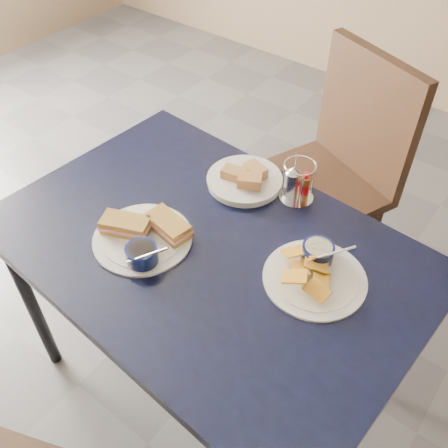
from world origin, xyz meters
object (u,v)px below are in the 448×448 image
Objects in this scene: bread_basket at (245,180)px; chair_far at (330,159)px; dining_table at (208,259)px; plantain_plate at (315,269)px; condiment_caddy at (297,184)px; sandwich_plate at (145,235)px.

chair_far is at bearing 82.18° from bread_basket.
plantain_plate is (0.30, 0.09, 0.08)m from dining_table.
plantain_plate is 0.32m from condiment_caddy.
sandwich_plate is (-0.15, -0.10, 0.09)m from dining_table.
sandwich_plate is at bearing -147.09° from dining_table.
condiment_caddy is (0.17, 0.05, 0.04)m from bread_basket.
plantain_plate is 1.16× the size of bread_basket.
dining_table is 0.31m from bread_basket.
bread_basket is at bearing -97.82° from chair_far.
bread_basket is at bearing 78.28° from sandwich_plate.
sandwich_plate is 2.29× the size of condiment_caddy.
chair_far reaches higher than condiment_caddy.
chair_far is at bearing 113.69° from plantain_plate.
dining_table is at bearing -89.69° from chair_far.
sandwich_plate and plantain_plate have the same top height.
condiment_caddy is at bearing 131.32° from plantain_plate.
bread_basket is at bearing 152.77° from plantain_plate.
dining_table is 5.34× the size of bread_basket.
dining_table is 4.21× the size of sandwich_plate.
sandwich_plate is (-0.15, -0.89, 0.19)m from chair_far.
condiment_caddy is (-0.21, 0.24, 0.04)m from plantain_plate.
plantain_plate reaches higher than dining_table.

